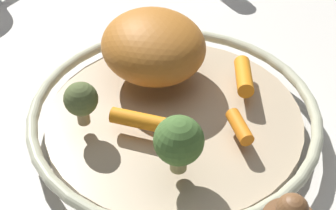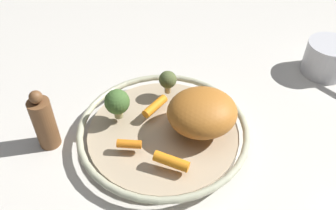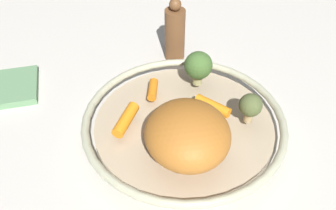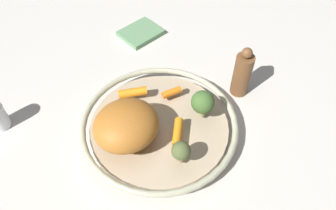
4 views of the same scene
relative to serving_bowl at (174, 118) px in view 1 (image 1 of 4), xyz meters
The scene contains 8 objects.
ground_plane 0.02m from the serving_bowl, ahead, with size 2.40×2.40×0.00m, color beige.
serving_bowl is the anchor object (origin of this frame).
roast_chicken_piece 0.09m from the serving_bowl, ahead, with size 0.14×0.13×0.08m, color #B36926.
baby_carrot_right 0.09m from the serving_bowl, 148.68° to the right, with size 0.02×0.02×0.05m, color orange.
baby_carrot_near_rim 0.06m from the serving_bowl, 100.44° to the left, with size 0.02×0.02×0.06m, color orange.
baby_carrot_left 0.10m from the serving_bowl, 87.75° to the right, with size 0.02×0.02×0.07m, color orange.
broccoli_floret_large 0.12m from the serving_bowl, 75.90° to the left, with size 0.04×0.04×0.05m.
broccoli_floret_mid 0.11m from the serving_bowl, 153.71° to the left, with size 0.05×0.05×0.07m.
Camera 1 is at (-0.39, 0.22, 0.43)m, focal length 54.43 mm.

